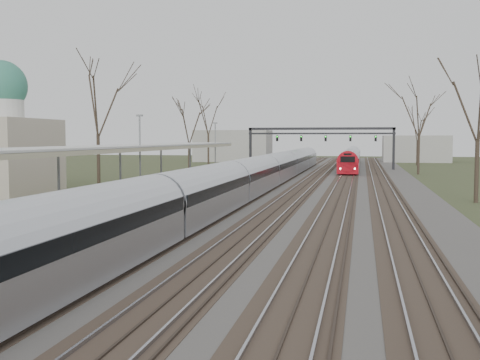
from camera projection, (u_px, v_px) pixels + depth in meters
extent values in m
cube|color=#474442|center=(296.00, 185.00, 57.45)|extent=(24.00, 160.00, 0.10)
cube|color=#4C3828|center=(235.00, 184.00, 58.64)|extent=(2.60, 160.00, 0.06)
cube|color=gray|center=(228.00, 183.00, 58.77)|extent=(0.07, 160.00, 0.12)
cube|color=gray|center=(242.00, 183.00, 58.49)|extent=(0.07, 160.00, 0.12)
cube|color=#4C3828|center=(270.00, 184.00, 57.94)|extent=(2.60, 160.00, 0.06)
cube|color=gray|center=(263.00, 184.00, 58.08)|extent=(0.07, 160.00, 0.12)
cube|color=gray|center=(278.00, 184.00, 57.79)|extent=(0.07, 160.00, 0.12)
cube|color=#4C3828|center=(306.00, 185.00, 57.24)|extent=(2.60, 160.00, 0.06)
cube|color=gray|center=(299.00, 184.00, 57.38)|extent=(0.07, 160.00, 0.12)
cube|color=gray|center=(314.00, 184.00, 57.10)|extent=(0.07, 160.00, 0.12)
cube|color=#4C3828|center=(344.00, 186.00, 56.55)|extent=(2.60, 160.00, 0.06)
cube|color=gray|center=(336.00, 185.00, 56.69)|extent=(0.07, 160.00, 0.12)
cube|color=gray|center=(351.00, 185.00, 56.40)|extent=(0.07, 160.00, 0.12)
cube|color=#4C3828|center=(382.00, 186.00, 55.85)|extent=(2.60, 160.00, 0.06)
cube|color=gray|center=(374.00, 185.00, 55.99)|extent=(0.07, 160.00, 0.12)
cube|color=gray|center=(390.00, 186.00, 55.70)|extent=(0.07, 160.00, 0.12)
cube|color=#9E9B93|center=(140.00, 196.00, 42.11)|extent=(3.50, 69.00, 1.00)
cylinder|color=slate|center=(59.00, 179.00, 30.73)|extent=(0.14, 0.14, 3.00)
cylinder|color=slate|center=(120.00, 170.00, 38.55)|extent=(0.14, 0.14, 3.00)
cylinder|color=slate|center=(161.00, 165.00, 46.37)|extent=(0.14, 0.14, 3.00)
cylinder|color=slate|center=(190.00, 161.00, 54.19)|extent=(0.14, 0.14, 3.00)
cube|color=silver|center=(114.00, 146.00, 37.46)|extent=(4.10, 50.00, 0.12)
cube|color=#BFB894|center=(114.00, 149.00, 37.47)|extent=(4.10, 50.00, 0.25)
cylinder|color=silver|center=(1.00, 102.00, 44.30)|extent=(3.20, 3.20, 2.50)
sphere|color=#327D6E|center=(1.00, 86.00, 44.22)|extent=(3.80, 3.80, 3.80)
cube|color=black|center=(250.00, 149.00, 88.55)|extent=(0.35, 0.35, 6.00)
cube|color=black|center=(394.00, 149.00, 84.48)|extent=(0.35, 0.35, 6.00)
cube|color=black|center=(321.00, 129.00, 86.31)|extent=(21.00, 0.35, 0.35)
cube|color=black|center=(321.00, 133.00, 86.36)|extent=(21.00, 0.25, 0.25)
cube|color=black|center=(277.00, 138.00, 87.46)|extent=(0.32, 0.22, 0.85)
sphere|color=#0CFF19|center=(277.00, 137.00, 87.30)|extent=(0.16, 0.16, 0.16)
cube|color=black|center=(301.00, 138.00, 86.76)|extent=(0.32, 0.22, 0.85)
sphere|color=#0CFF19|center=(301.00, 137.00, 86.61)|extent=(0.16, 0.16, 0.16)
cube|color=black|center=(326.00, 138.00, 86.06)|extent=(0.32, 0.22, 0.85)
sphere|color=#0CFF19|center=(326.00, 137.00, 85.91)|extent=(0.16, 0.16, 0.16)
cube|color=black|center=(350.00, 138.00, 85.37)|extent=(0.32, 0.22, 0.85)
sphere|color=#0CFF19|center=(350.00, 137.00, 85.21)|extent=(0.16, 0.16, 0.16)
cube|color=black|center=(376.00, 138.00, 84.67)|extent=(0.32, 0.22, 0.85)
sphere|color=#0CFF19|center=(376.00, 137.00, 84.52)|extent=(0.16, 0.16, 0.16)
cylinder|color=#2D231C|center=(98.00, 161.00, 53.81)|extent=(0.30, 0.30, 4.95)
cylinder|color=#2D231C|center=(477.00, 171.00, 41.80)|extent=(0.30, 0.30, 4.50)
cube|color=#B8BBC3|center=(266.00, 176.00, 55.24)|extent=(2.55, 90.00, 1.60)
cylinder|color=#B8BBC3|center=(266.00, 169.00, 55.19)|extent=(2.60, 89.70, 2.60)
cube|color=black|center=(266.00, 168.00, 55.19)|extent=(2.62, 89.40, 0.55)
cube|color=black|center=(266.00, 186.00, 55.31)|extent=(1.80, 89.00, 0.35)
cube|color=#B8BBC3|center=(351.00, 160.00, 92.95)|extent=(2.55, 45.00, 1.60)
cylinder|color=#B8BBC3|center=(351.00, 156.00, 92.91)|extent=(2.60, 44.70, 2.60)
cube|color=black|center=(351.00, 155.00, 92.90)|extent=(2.62, 44.40, 0.55)
cube|color=#B10A15|center=(348.00, 168.00, 71.06)|extent=(2.55, 0.50, 1.50)
cylinder|color=#B10A15|center=(348.00, 162.00, 71.06)|extent=(2.60, 0.60, 2.60)
cube|color=black|center=(348.00, 159.00, 70.77)|extent=(1.70, 0.12, 0.70)
sphere|color=white|center=(340.00, 169.00, 71.04)|extent=(0.22, 0.22, 0.22)
sphere|color=white|center=(355.00, 169.00, 70.70)|extent=(0.22, 0.22, 0.22)
cube|color=black|center=(351.00, 166.00, 93.02)|extent=(1.80, 44.00, 0.35)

